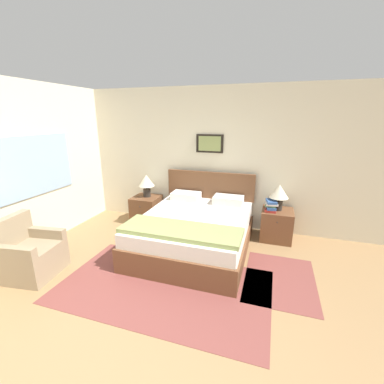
% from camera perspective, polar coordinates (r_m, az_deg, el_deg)
% --- Properties ---
extents(ground_plane, '(16.00, 16.00, 0.00)m').
position_cam_1_polar(ground_plane, '(2.71, -14.36, -33.70)').
color(ground_plane, '#99754C').
extents(wall_back, '(7.50, 0.09, 2.60)m').
position_cam_1_polar(wall_back, '(4.87, 5.26, 7.29)').
color(wall_back, beige).
rests_on(wall_back, ground_plane).
extents(wall_left, '(0.08, 5.64, 2.60)m').
position_cam_1_polar(wall_left, '(4.79, -31.82, 4.76)').
color(wall_left, beige).
rests_on(wall_left, ground_plane).
extents(area_rug_main, '(2.62, 1.50, 0.01)m').
position_cam_1_polar(area_rug_main, '(3.47, -6.30, -20.07)').
color(area_rug_main, brown).
rests_on(area_rug_main, ground_plane).
extents(area_rug_bedside, '(0.89, 1.21, 0.01)m').
position_cam_1_polar(area_rug_bedside, '(3.75, 18.91, -17.84)').
color(area_rug_bedside, brown).
rests_on(area_rug_bedside, ground_plane).
extents(bed, '(1.67, 2.02, 1.08)m').
position_cam_1_polar(bed, '(4.17, 0.62, -8.52)').
color(bed, brown).
rests_on(bed, ground_plane).
extents(armchair, '(0.73, 0.74, 0.80)m').
position_cam_1_polar(armchair, '(4.16, -32.50, -11.68)').
color(armchair, '#998466').
rests_on(armchair, ground_plane).
extents(nightstand_near_window, '(0.52, 0.53, 0.53)m').
position_cam_1_polar(nightstand_near_window, '(5.28, -10.06, -3.82)').
color(nightstand_near_window, brown).
rests_on(nightstand_near_window, ground_plane).
extents(nightstand_by_door, '(0.52, 0.53, 0.53)m').
position_cam_1_polar(nightstand_by_door, '(4.71, 18.26, -6.91)').
color(nightstand_by_door, brown).
rests_on(nightstand_by_door, ground_plane).
extents(table_lamp_near_window, '(0.32, 0.32, 0.44)m').
position_cam_1_polar(table_lamp_near_window, '(5.13, -10.09, 2.18)').
color(table_lamp_near_window, '#2D2823').
rests_on(table_lamp_near_window, nightstand_near_window).
extents(table_lamp_by_door, '(0.32, 0.32, 0.44)m').
position_cam_1_polar(table_lamp_by_door, '(4.56, 18.79, -0.24)').
color(table_lamp_by_door, '#2D2823').
rests_on(table_lamp_by_door, nightstand_by_door).
extents(book_thick_bottom, '(0.19, 0.27, 0.04)m').
position_cam_1_polar(book_thick_bottom, '(4.56, 17.11, -3.72)').
color(book_thick_bottom, '#B7332D').
rests_on(book_thick_bottom, nightstand_by_door).
extents(book_hardcover_middle, '(0.18, 0.29, 0.04)m').
position_cam_1_polar(book_hardcover_middle, '(4.55, 17.16, -3.23)').
color(book_hardcover_middle, '#335693').
rests_on(book_hardcover_middle, book_thick_bottom).
extents(book_novel_upper, '(0.20, 0.22, 0.03)m').
position_cam_1_polar(book_novel_upper, '(4.54, 17.20, -2.78)').
color(book_novel_upper, '#4C7551').
rests_on(book_novel_upper, book_hardcover_middle).
extents(book_slim_near_top, '(0.23, 0.27, 0.03)m').
position_cam_1_polar(book_slim_near_top, '(4.53, 17.23, -2.41)').
color(book_slim_near_top, silver).
rests_on(book_slim_near_top, book_novel_upper).
extents(book_paperback_top, '(0.20, 0.28, 0.04)m').
position_cam_1_polar(book_paperback_top, '(4.52, 17.26, -2.01)').
color(book_paperback_top, '#335693').
rests_on(book_paperback_top, book_slim_near_top).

